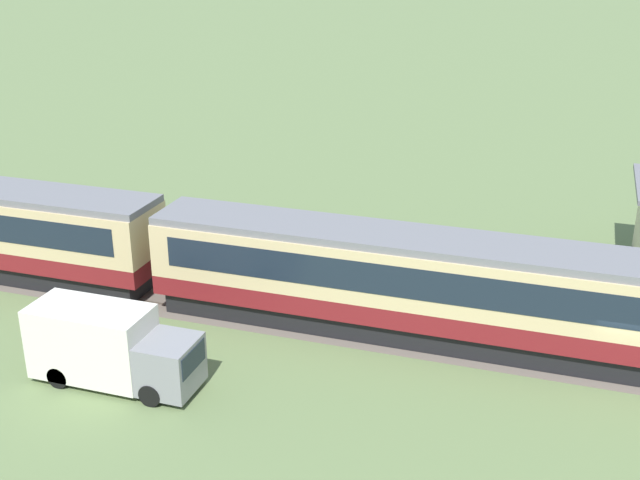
% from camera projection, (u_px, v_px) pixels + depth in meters
% --- Properties ---
extents(ground_plane, '(600.00, 600.00, 0.00)m').
position_uv_depth(ground_plane, '(625.00, 377.00, 28.73)').
color(ground_plane, '#607547').
extents(passenger_train, '(86.41, 3.07, 4.19)m').
position_uv_depth(passenger_train, '(165.00, 248.00, 33.91)').
color(passenger_train, maroon).
rests_on(passenger_train, ground_plane).
extents(railway_track, '(132.80, 3.60, 0.04)m').
position_uv_depth(railway_track, '(110.00, 288.00, 35.63)').
color(railway_track, '#665B51').
rests_on(railway_track, ground_plane).
extents(delivery_truck_grey, '(6.06, 2.09, 2.80)m').
position_uv_depth(delivery_truck_grey, '(110.00, 347.00, 27.91)').
color(delivery_truck_grey, gray).
rests_on(delivery_truck_grey, ground_plane).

